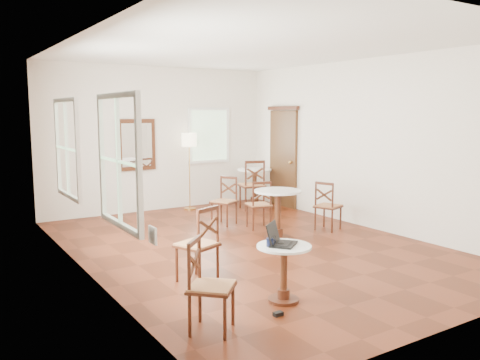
% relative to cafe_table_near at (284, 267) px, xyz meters
% --- Properties ---
extents(ground, '(7.00, 7.00, 0.00)m').
position_rel_cafe_table_near_xyz_m(ground, '(0.95, 2.09, -0.39)').
color(ground, '#5B220F').
rests_on(ground, ground).
extents(room_shell, '(5.02, 7.02, 3.01)m').
position_rel_cafe_table_near_xyz_m(room_shell, '(0.89, 2.36, 1.50)').
color(room_shell, white).
rests_on(room_shell, ground).
extents(cafe_table_near, '(0.60, 0.60, 0.63)m').
position_rel_cafe_table_near_xyz_m(cafe_table_near, '(0.00, 0.00, 0.00)').
color(cafe_table_near, '#472011').
rests_on(cafe_table_near, ground).
extents(cafe_table_mid, '(0.77, 0.77, 0.81)m').
position_rel_cafe_table_near_xyz_m(cafe_table_mid, '(1.57, 2.21, 0.11)').
color(cafe_table_mid, '#472011').
rests_on(cafe_table_mid, ground).
extents(cafe_table_back, '(0.76, 0.76, 0.81)m').
position_rel_cafe_table_near_xyz_m(cafe_table_back, '(2.97, 4.95, 0.11)').
color(cafe_table_back, '#472011').
rests_on(cafe_table_back, ground).
extents(chair_near_a, '(0.56, 0.56, 0.94)m').
position_rel_cafe_table_near_xyz_m(chair_near_a, '(-0.48, 1.07, 0.08)').
color(chair_near_a, '#472011').
rests_on(chair_near_a, ground).
extents(chair_near_b, '(0.58, 0.58, 0.88)m').
position_rel_cafe_table_near_xyz_m(chair_near_b, '(-1.04, -0.21, 0.05)').
color(chair_near_b, '#472011').
rests_on(chair_near_b, ground).
extents(chair_mid_a, '(0.48, 0.48, 0.86)m').
position_rel_cafe_table_near_xyz_m(chair_mid_a, '(1.74, 2.99, 0.04)').
color(chair_mid_a, '#472011').
rests_on(chair_mid_a, ground).
extents(chair_mid_b, '(0.51, 0.51, 0.87)m').
position_rel_cafe_table_near_xyz_m(chair_mid_b, '(2.69, 2.24, 0.04)').
color(chair_mid_b, '#472011').
rests_on(chair_mid_b, ground).
extents(chair_back_a, '(0.60, 0.60, 1.06)m').
position_rel_cafe_table_near_xyz_m(chair_back_a, '(2.62, 4.51, 0.14)').
color(chair_back_a, '#472011').
rests_on(chair_back_a, ground).
extents(chair_back_b, '(0.55, 0.55, 0.88)m').
position_rel_cafe_table_near_xyz_m(chair_back_b, '(1.40, 3.61, 0.05)').
color(chair_back_b, '#472011').
rests_on(chair_back_b, ground).
extents(floor_lamp, '(0.32, 0.32, 1.63)m').
position_rel_cafe_table_near_xyz_m(floor_lamp, '(1.50, 5.24, 0.99)').
color(floor_lamp, '#BF8C3F').
rests_on(floor_lamp, ground).
extents(laptop, '(0.43, 0.42, 0.24)m').
position_rel_cafe_table_near_xyz_m(laptop, '(-0.03, 0.05, 0.30)').
color(laptop, black).
rests_on(laptop, cafe_table_near).
extents(mouse, '(0.11, 0.09, 0.04)m').
position_rel_cafe_table_near_xyz_m(mouse, '(-0.04, 0.02, 0.26)').
color(mouse, black).
rests_on(mouse, cafe_table_near).
extents(navy_mug, '(0.12, 0.08, 0.09)m').
position_rel_cafe_table_near_xyz_m(navy_mug, '(-0.16, 0.04, 0.29)').
color(navy_mug, black).
rests_on(navy_mug, cafe_table_near).
extents(water_glass, '(0.06, 0.06, 0.11)m').
position_rel_cafe_table_near_xyz_m(water_glass, '(-0.11, 0.06, 0.29)').
color(water_glass, white).
rests_on(water_glass, cafe_table_near).
extents(power_adapter, '(0.10, 0.06, 0.04)m').
position_rel_cafe_table_near_xyz_m(power_adapter, '(-0.29, -0.29, -0.37)').
color(power_adapter, black).
rests_on(power_adapter, ground).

